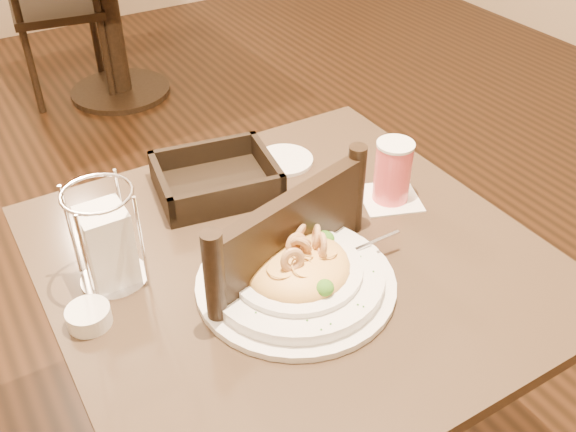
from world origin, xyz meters
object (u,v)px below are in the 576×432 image
dining_chair_far (55,2)px  napkin_caddy (108,244)px  main_table (293,337)px  side_plate (284,160)px  pasta_bowl (296,272)px  bread_basket (216,181)px  dining_chair_near (249,324)px  drink_glass (393,172)px  butter_ramekin (89,316)px

dining_chair_far → napkin_caddy: 2.42m
main_table → side_plate: size_ratio=6.58×
pasta_bowl → napkin_caddy: 0.34m
main_table → bread_basket: size_ratio=3.18×
dining_chair_near → side_plate: 0.39m
drink_glass → butter_ramekin: bearing=-177.7°
pasta_bowl → drink_glass: drink_glass is taller
dining_chair_far → butter_ramekin: 2.51m
bread_basket → napkin_caddy: napkin_caddy is taller
bread_basket → dining_chair_far: bearing=85.4°
dining_chair_near → pasta_bowl: size_ratio=2.30×
drink_glass → pasta_bowl: bearing=-158.1°
bread_basket → napkin_caddy: bearing=-150.6°
pasta_bowl → napkin_caddy: size_ratio=2.05×
dining_chair_far → napkin_caddy: size_ratio=4.72×
dining_chair_near → pasta_bowl: (0.02, -0.17, 0.28)m
bread_basket → napkin_caddy: (-0.29, -0.16, 0.06)m
napkin_caddy → butter_ramekin: napkin_caddy is taller
drink_glass → side_plate: size_ratio=1.15×
side_plate → bread_basket: bearing=-172.2°
drink_glass → butter_ramekin: (-0.67, -0.03, -0.05)m
dining_chair_near → dining_chair_far: same height
dining_chair_near → butter_ramekin: size_ratio=12.36×
pasta_bowl → dining_chair_far: bearing=85.8°
pasta_bowl → side_plate: size_ratio=2.95×
drink_glass → butter_ramekin: drink_glass is taller
napkin_caddy → side_plate: size_ratio=1.44×
pasta_bowl → butter_ramekin: (-0.35, 0.10, -0.02)m
dining_chair_far → side_plate: 2.18m
napkin_caddy → butter_ramekin: size_ratio=2.62×
main_table → dining_chair_near: dining_chair_near is taller
pasta_bowl → bread_basket: bearing=88.1°
bread_basket → drink_glass: bearing=-35.9°
dining_chair_near → butter_ramekin: dining_chair_near is taller
dining_chair_near → drink_glass: dining_chair_near is taller
main_table → side_plate: 0.41m
dining_chair_near → dining_chair_far: size_ratio=1.00×
dining_chair_near → pasta_bowl: 0.32m
napkin_caddy → butter_ramekin: 0.13m
butter_ramekin → napkin_caddy: bearing=49.7°
dining_chair_far → drink_glass: (0.13, -2.41, 0.31)m
main_table → dining_chair_near: (-0.06, 0.09, -0.01)m
napkin_caddy → main_table: bearing=-19.2°
side_plate → dining_chair_far: bearing=90.3°
dining_chair_near → napkin_caddy: 0.42m
drink_glass → dining_chair_far: bearing=93.1°
main_table → bread_basket: 0.38m
napkin_caddy → side_plate: 0.52m
drink_glass → side_plate: bearing=115.7°
dining_chair_near → dining_chair_far: bearing=-109.7°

